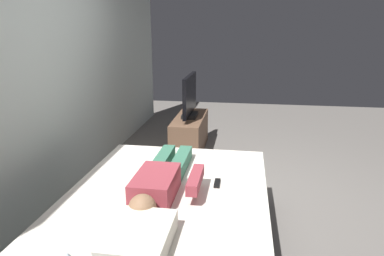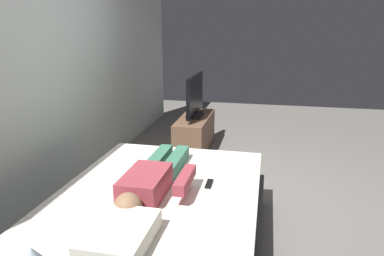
# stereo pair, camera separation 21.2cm
# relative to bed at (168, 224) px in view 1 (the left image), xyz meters

# --- Properties ---
(ground_plane) EXTENTS (10.00, 10.00, 0.00)m
(ground_plane) POSITION_rel_bed_xyz_m (0.79, -0.40, -0.26)
(ground_plane) COLOR slate
(back_wall) EXTENTS (6.40, 0.10, 2.80)m
(back_wall) POSITION_rel_bed_xyz_m (1.19, 1.33, 1.14)
(back_wall) COLOR silver
(back_wall) RESTS_ON ground
(bed) EXTENTS (2.05, 1.56, 0.54)m
(bed) POSITION_rel_bed_xyz_m (0.00, 0.00, 0.00)
(bed) COLOR #333338
(bed) RESTS_ON ground
(pillow) EXTENTS (0.48, 0.34, 0.12)m
(pillow) POSITION_rel_bed_xyz_m (-0.70, -0.00, 0.34)
(pillow) COLOR silver
(pillow) RESTS_ON bed
(person) EXTENTS (1.26, 0.46, 0.18)m
(person) POSITION_rel_bed_xyz_m (0.03, 0.05, 0.36)
(person) COLOR #993842
(person) RESTS_ON bed
(remote) EXTENTS (0.15, 0.04, 0.02)m
(remote) POSITION_rel_bed_xyz_m (0.18, -0.36, 0.29)
(remote) COLOR black
(remote) RESTS_ON bed
(tv_stand) EXTENTS (1.10, 0.40, 0.50)m
(tv_stand) POSITION_rel_bed_xyz_m (2.40, 0.22, -0.01)
(tv_stand) COLOR brown
(tv_stand) RESTS_ON ground
(tv) EXTENTS (0.88, 0.20, 0.59)m
(tv) POSITION_rel_bed_xyz_m (2.40, 0.22, 0.52)
(tv) COLOR black
(tv) RESTS_ON tv_stand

